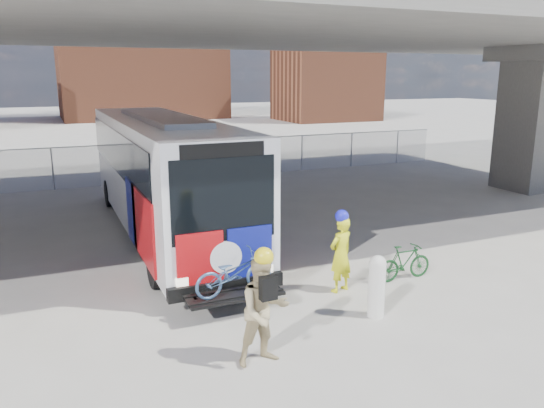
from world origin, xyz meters
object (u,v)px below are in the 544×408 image
bike_parked (405,262)px  bus (162,166)px  bollard (377,284)px  cyclist_hivis (341,252)px  cyclist_tan (264,309)px

bike_parked → bus: bearing=35.5°
bus → bollard: 8.32m
bollard → cyclist_hivis: size_ratio=0.68×
bollard → cyclist_hivis: cyclist_hivis is taller
bus → cyclist_hivis: (2.64, -6.33, -1.18)m
cyclist_hivis → cyclist_tan: cyclist_tan is taller
bollard → cyclist_tan: cyclist_tan is taller
bus → cyclist_hivis: 6.96m
cyclist_tan → cyclist_hivis: bearing=35.0°
bollard → bus: bearing=108.8°
cyclist_hivis → bike_parked: 1.85m
bus → cyclist_tan: (-0.15, -8.51, -1.13)m
cyclist_tan → bike_parked: bearing=22.3°
cyclist_hivis → bollard: bearing=73.1°
bus → bike_parked: bus is taller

